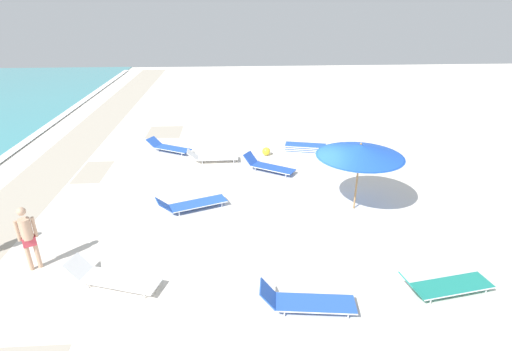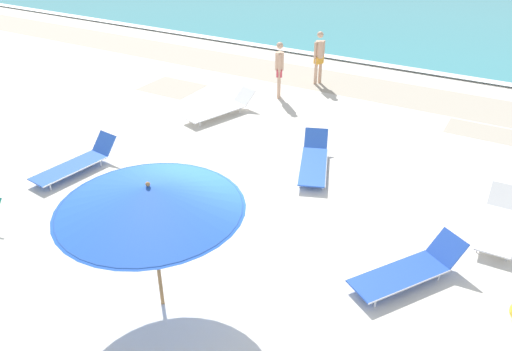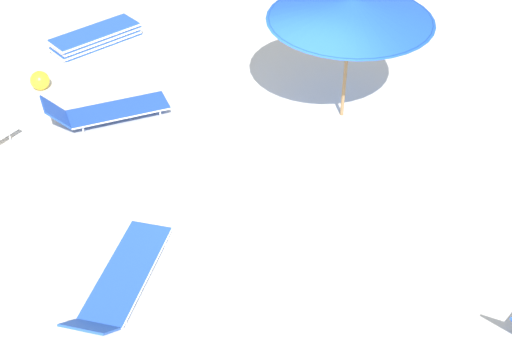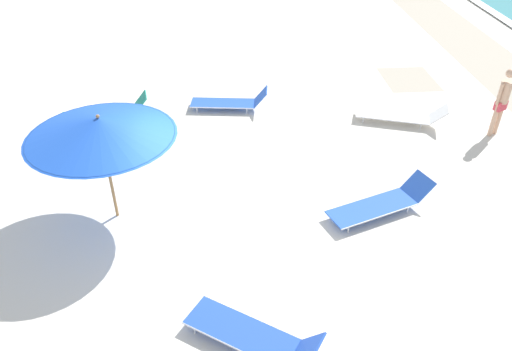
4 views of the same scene
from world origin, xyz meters
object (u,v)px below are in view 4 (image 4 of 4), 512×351
(beach_umbrella, at_px, (100,128))
(beachgoer_shoreline_child, at_px, (503,99))
(sun_lounger_near_water_left, at_px, (231,102))
(sun_lounger_beside_umbrella, at_px, (381,203))
(sun_lounger_mid_beach_pair_a, at_px, (107,111))
(sun_lounger_mid_beach_solo, at_px, (254,335))
(sun_lounger_under_umbrella, at_px, (401,115))

(beach_umbrella, height_order, beachgoer_shoreline_child, beach_umbrella)
(beach_umbrella, height_order, sun_lounger_near_water_left, beach_umbrella)
(sun_lounger_beside_umbrella, height_order, sun_lounger_mid_beach_pair_a, sun_lounger_mid_beach_pair_a)
(beach_umbrella, xyz_separation_m, sun_lounger_mid_beach_solo, (3.27, 2.53, -1.81))
(sun_lounger_under_umbrella, xyz_separation_m, sun_lounger_beside_umbrella, (3.68, -1.58, 0.00))
(sun_lounger_under_umbrella, distance_m, sun_lounger_mid_beach_pair_a, 7.84)
(sun_lounger_mid_beach_solo, distance_m, sun_lounger_mid_beach_pair_a, 8.22)
(sun_lounger_under_umbrella, height_order, sun_lounger_beside_umbrella, sun_lounger_under_umbrella)
(sun_lounger_near_water_left, height_order, sun_lounger_mid_beach_solo, sun_lounger_near_water_left)
(beach_umbrella, xyz_separation_m, sun_lounger_beside_umbrella, (0.27, 5.32, -1.81))
(sun_lounger_near_water_left, distance_m, sun_lounger_mid_beach_solo, 7.80)
(sun_lounger_near_water_left, xyz_separation_m, sun_lounger_mid_beach_pair_a, (0.32, -3.32, -0.00))
(sun_lounger_mid_beach_solo, bearing_deg, sun_lounger_mid_beach_pair_a, -122.21)
(sun_lounger_mid_beach_solo, distance_m, beachgoer_shoreline_child, 8.82)
(sun_lounger_mid_beach_pair_a, bearing_deg, beach_umbrella, 2.25)
(beachgoer_shoreline_child, bearing_deg, sun_lounger_mid_beach_pair_a, 143.29)
(sun_lounger_beside_umbrella, distance_m, sun_lounger_mid_beach_pair_a, 7.66)
(sun_lounger_under_umbrella, bearing_deg, beachgoer_shoreline_child, 87.85)
(sun_lounger_beside_umbrella, bearing_deg, sun_lounger_under_umbrella, 135.56)
(beach_umbrella, distance_m, beachgoer_shoreline_child, 9.48)
(sun_lounger_under_umbrella, height_order, beachgoer_shoreline_child, beachgoer_shoreline_child)
(sun_lounger_under_umbrella, xyz_separation_m, sun_lounger_near_water_left, (-1.11, -4.48, 0.01))
(beach_umbrella, bearing_deg, sun_lounger_mid_beach_solo, 37.73)
(sun_lounger_under_umbrella, distance_m, beachgoer_shoreline_child, 2.42)
(beach_umbrella, bearing_deg, sun_lounger_near_water_left, 151.79)
(sun_lounger_beside_umbrella, bearing_deg, sun_lounger_mid_beach_solo, -63.96)
(sun_lounger_mid_beach_solo, bearing_deg, beach_umbrella, -109.15)
(sun_lounger_mid_beach_solo, height_order, sun_lounger_mid_beach_pair_a, sun_lounger_mid_beach_pair_a)
(sun_lounger_near_water_left, bearing_deg, sun_lounger_mid_beach_pair_a, -77.80)
(beach_umbrella, bearing_deg, sun_lounger_mid_beach_pair_a, -167.92)
(sun_lounger_near_water_left, relative_size, beachgoer_shoreline_child, 1.23)
(sun_lounger_beside_umbrella, xyz_separation_m, sun_lounger_mid_beach_pair_a, (-4.46, -6.22, 0.00))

